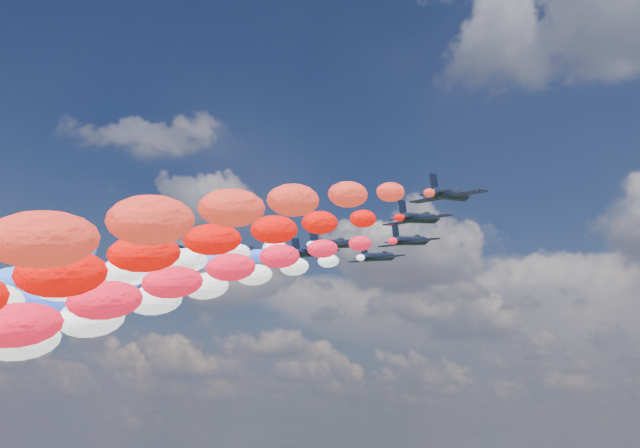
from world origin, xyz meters
The scene contains 11 objects.
jet_0 centered at (-26.07, -5.34, 102.56)m, with size 9.55×12.80×2.82m, color black, non-canonical shape.
jet_1 centered at (-16.77, 4.75, 102.56)m, with size 9.55×12.80×2.82m, color black, non-canonical shape.
jet_2 centered at (-7.39, 12.30, 102.56)m, with size 9.55×12.80×2.82m, color black, non-canonical shape.
jet_3 centered at (-1.38, 9.12, 102.56)m, with size 9.55×12.80×2.82m, color black, non-canonical shape.
jet_4 centered at (-0.66, 21.50, 102.56)m, with size 9.55×12.80×2.82m, color black, non-canonical shape.
trail_4 centered at (-0.66, -41.72, 80.51)m, with size 6.50×122.30×48.50m, color white, non-canonical shape.
jet_5 centered at (9.74, 14.47, 102.56)m, with size 9.55×12.80×2.82m, color black, non-canonical shape.
trail_5 centered at (9.74, -48.75, 80.51)m, with size 6.50×122.30×48.50m, color red, non-canonical shape.
jet_6 centered at (17.62, 3.30, 102.56)m, with size 9.55×12.80×2.82m, color black, non-canonical shape.
trail_6 centered at (17.62, -59.93, 80.51)m, with size 6.50×122.30×48.50m, color red, non-canonical shape.
jet_7 centered at (26.59, -4.55, 102.56)m, with size 9.55×12.80×2.82m, color black, non-canonical shape.
Camera 1 is at (73.90, -96.96, 72.27)m, focal length 47.58 mm.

